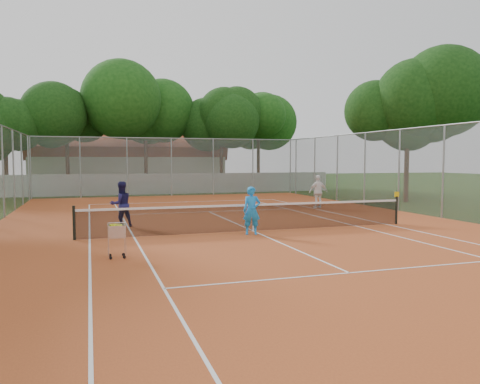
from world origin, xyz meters
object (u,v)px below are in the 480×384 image
object	(u,v)px
clubhouse	(128,163)
ball_hopper	(117,240)
tennis_net	(253,217)
player_far_right	(318,192)
player_far_left	(121,204)
player_near	(252,211)

from	to	relation	value
clubhouse	ball_hopper	bearing A→B (deg)	-95.00
tennis_net	clubhouse	xyz separation A→B (m)	(-2.00, 29.00, 1.69)
tennis_net	ball_hopper	size ratio (longest dim) A/B	12.64
player_far_right	ball_hopper	distance (m)	14.31
player_far_left	ball_hopper	xyz separation A→B (m)	(-0.47, -5.65, -0.38)
player_near	player_far_right	xyz separation A→B (m)	(6.12, 7.02, 0.05)
player_near	ball_hopper	bearing A→B (deg)	-136.48
player_near	ball_hopper	distance (m)	5.20
tennis_net	ball_hopper	xyz separation A→B (m)	(-4.82, -3.18, -0.02)
ball_hopper	tennis_net	bearing A→B (deg)	57.10
tennis_net	player_far_left	bearing A→B (deg)	150.41
player_near	clubhouse	bearing A→B (deg)	107.74
player_far_right	ball_hopper	world-z (taller)	player_far_right
player_far_left	clubhouse	bearing A→B (deg)	-112.89
clubhouse	player_near	world-z (taller)	clubhouse
tennis_net	ball_hopper	distance (m)	5.77
player_far_left	player_near	bearing A→B (deg)	124.58
tennis_net	player_near	world-z (taller)	player_near
player_near	player_far_left	xyz separation A→B (m)	(-4.06, 3.13, 0.05)
player_near	player_far_right	distance (m)	9.32
clubhouse	player_far_left	size ratio (longest dim) A/B	9.64
clubhouse	player_near	bearing A→B (deg)	-86.69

